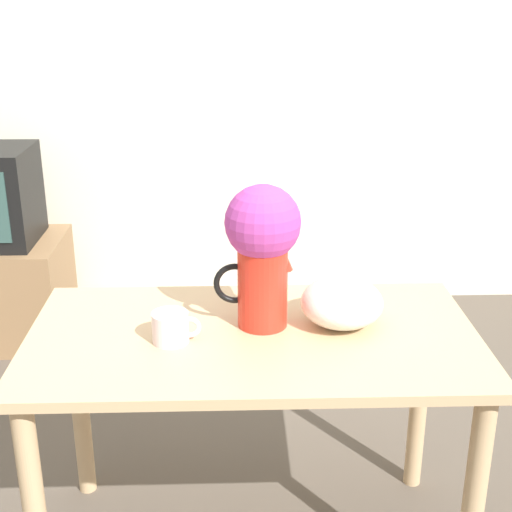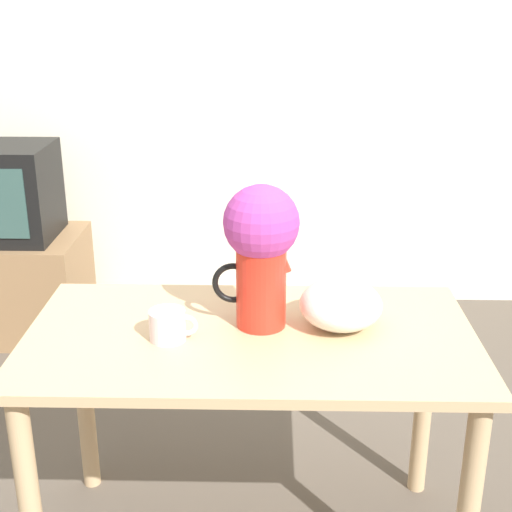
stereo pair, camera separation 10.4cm
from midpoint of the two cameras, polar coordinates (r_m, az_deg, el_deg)
wall_back at (r=3.83m, az=0.47°, el=14.88°), size 8.00×0.05×2.60m
table at (r=2.10m, az=0.99°, el=-9.14°), size 1.29×0.70×0.76m
flower_vase at (r=2.00m, az=1.89°, el=1.01°), size 0.24×0.22×0.42m
coffee_mug at (r=2.00m, az=-5.53°, el=-5.55°), size 0.14×0.10×0.09m
white_bowl at (r=2.08m, az=8.23°, el=-3.88°), size 0.24×0.24×0.14m
tv_stand at (r=3.86m, az=-18.42°, el=-2.14°), size 0.76×0.53×0.52m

